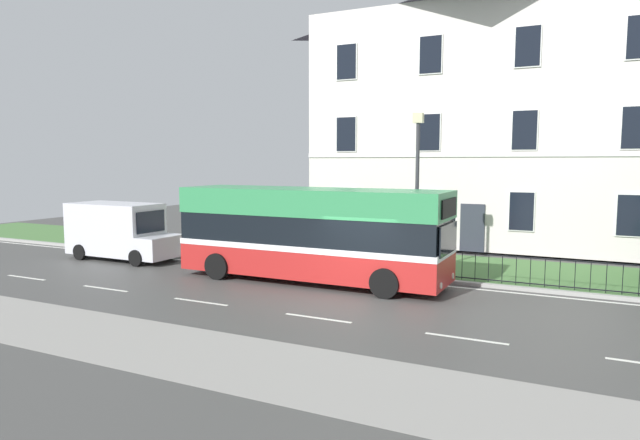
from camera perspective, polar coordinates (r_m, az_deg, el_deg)
ground_plane at (r=17.96m, az=3.87°, el=-7.78°), size 60.00×56.00×0.18m
georgian_townhouse at (r=31.22m, az=17.34°, el=10.54°), size 17.22×9.88×13.43m
iron_verge_railing at (r=20.44m, az=11.84°, el=-4.37°), size 19.00×0.04×0.97m
single_decker_bus at (r=19.74m, az=-0.88°, el=-1.33°), size 9.75×2.74×3.31m
white_panel_van at (r=25.82m, az=-19.80°, el=-1.02°), size 5.14×2.18×2.44m
street_lamp_post at (r=20.82m, az=9.91°, el=3.95°), size 0.36×0.24×5.89m
litter_bin at (r=23.61m, az=-3.48°, el=-2.76°), size 0.48×0.48×1.08m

